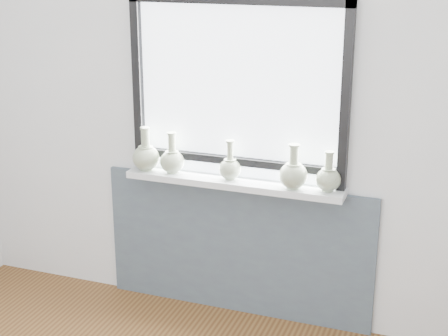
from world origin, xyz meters
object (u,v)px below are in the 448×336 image
(windowsill, at_px, (233,183))
(vase_b, at_px, (172,160))
(vase_d, at_px, (293,174))
(vase_a, at_px, (146,156))
(vase_e, at_px, (328,178))
(vase_c, at_px, (230,167))

(windowsill, distance_m, vase_b, 0.40)
(windowsill, relative_size, vase_d, 5.10)
(vase_a, bearing_deg, windowsill, 1.37)
(vase_a, height_order, vase_d, vase_a)
(windowsill, relative_size, vase_e, 5.74)
(vase_b, distance_m, vase_e, 0.95)
(windowsill, height_order, vase_c, vase_c)
(vase_a, xyz_separation_m, vase_d, (0.93, -0.01, -0.00))
(vase_a, relative_size, vase_e, 1.17)
(windowsill, distance_m, vase_e, 0.57)
(vase_a, distance_m, vase_b, 0.17)
(vase_c, bearing_deg, windowsill, -6.68)
(vase_c, distance_m, vase_d, 0.39)
(windowsill, distance_m, vase_c, 0.09)
(vase_c, distance_m, vase_e, 0.58)
(windowsill, xyz_separation_m, vase_a, (-0.56, -0.01, 0.11))
(vase_c, bearing_deg, vase_d, -4.17)
(vase_d, relative_size, vase_e, 1.13)
(vase_a, height_order, vase_b, vase_a)
(vase_a, distance_m, vase_d, 0.93)
(vase_e, bearing_deg, vase_d, -172.51)
(vase_b, height_order, vase_c, vase_b)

